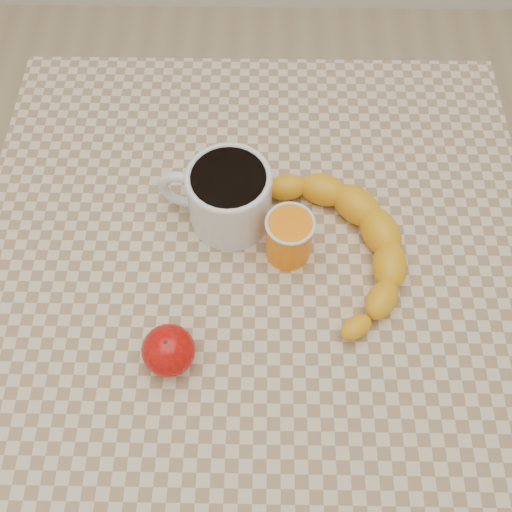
{
  "coord_description": "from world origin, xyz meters",
  "views": [
    {
      "loc": [
        0.01,
        -0.37,
        1.45
      ],
      "look_at": [
        0.0,
        0.0,
        0.77
      ],
      "focal_mm": 40.0,
      "sensor_mm": 36.0,
      "label": 1
    }
  ],
  "objects_px": {
    "table": "(256,289)",
    "orange_juice_glass": "(289,237)",
    "apple": "(169,350)",
    "coffee_mug": "(227,195)",
    "banana": "(334,244)"
  },
  "relations": [
    {
      "from": "table",
      "to": "apple",
      "type": "bearing_deg",
      "value": -127.15
    },
    {
      "from": "orange_juice_glass",
      "to": "apple",
      "type": "relative_size",
      "value": 0.96
    },
    {
      "from": "coffee_mug",
      "to": "apple",
      "type": "xyz_separation_m",
      "value": [
        -0.07,
        -0.22,
        -0.02
      ]
    },
    {
      "from": "apple",
      "to": "coffee_mug",
      "type": "bearing_deg",
      "value": 73.27
    },
    {
      "from": "table",
      "to": "orange_juice_glass",
      "type": "bearing_deg",
      "value": 22.78
    },
    {
      "from": "coffee_mug",
      "to": "apple",
      "type": "relative_size",
      "value": 2.11
    },
    {
      "from": "coffee_mug",
      "to": "apple",
      "type": "distance_m",
      "value": 0.23
    },
    {
      "from": "coffee_mug",
      "to": "orange_juice_glass",
      "type": "xyz_separation_m",
      "value": [
        0.09,
        -0.06,
        -0.01
      ]
    },
    {
      "from": "coffee_mug",
      "to": "banana",
      "type": "distance_m",
      "value": 0.16
    },
    {
      "from": "coffee_mug",
      "to": "orange_juice_glass",
      "type": "distance_m",
      "value": 0.1
    },
    {
      "from": "banana",
      "to": "orange_juice_glass",
      "type": "bearing_deg",
      "value": 154.91
    },
    {
      "from": "coffee_mug",
      "to": "table",
      "type": "bearing_deg",
      "value": -61.94
    },
    {
      "from": "orange_juice_glass",
      "to": "banana",
      "type": "distance_m",
      "value": 0.06
    },
    {
      "from": "coffee_mug",
      "to": "banana",
      "type": "bearing_deg",
      "value": -21.76
    },
    {
      "from": "banana",
      "to": "apple",
      "type": "bearing_deg",
      "value": -167.85
    }
  ]
}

